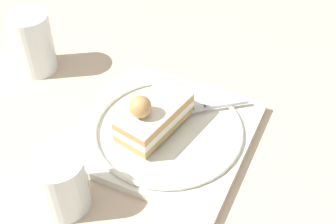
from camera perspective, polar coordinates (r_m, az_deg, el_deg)
ground_plane at (r=0.65m, az=-2.73°, el=-3.46°), size 2.40×2.40×0.00m
dessert_plate at (r=0.65m, az=0.00°, el=-2.55°), size 0.24×0.24×0.02m
cake_slice at (r=0.63m, az=-1.83°, el=-0.44°), size 0.12×0.07×0.07m
fork at (r=0.67m, az=5.15°, el=0.66°), size 0.08×0.09×0.00m
drink_glass_near at (r=0.78m, az=-16.20°, el=7.80°), size 0.06×0.06×0.10m
drink_glass_far at (r=0.57m, az=-12.89°, el=-8.82°), size 0.06×0.06×0.08m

